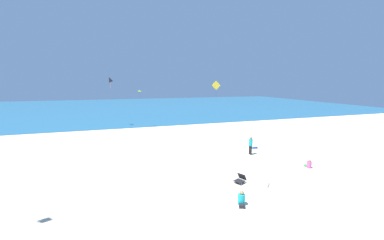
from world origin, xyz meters
TOP-DOWN VIEW (x-y plane):
  - ground_plane at (0.00, 10.00)m, footprint 120.00×120.00m
  - ocean_water at (0.00, 56.70)m, footprint 120.00×60.00m
  - beach_chair_far_right at (2.95, 6.07)m, footprint 0.88×0.82m
  - cooler_box at (8.18, 12.50)m, footprint 0.57×0.37m
  - person_0 at (6.75, 10.96)m, footprint 0.38×0.38m
  - person_1 at (9.19, 6.79)m, footprint 0.35×0.57m
  - person_3 at (1.62, 3.64)m, footprint 0.57×0.71m
  - kite_lime at (-1.32, 27.21)m, footprint 0.61×0.59m
  - kite_black at (-5.26, 28.92)m, footprint 0.95×0.81m
  - kite_yellow at (7.17, 19.65)m, footprint 1.13×0.17m

SIDE VIEW (x-z plane):
  - ground_plane at x=0.00m, z-range 0.00..0.00m
  - ocean_water at x=0.00m, z-range 0.00..0.05m
  - cooler_box at x=8.18m, z-range 0.00..0.25m
  - beach_chair_far_right at x=2.95m, z-range -0.04..0.54m
  - person_1 at x=9.19m, z-range -0.09..0.61m
  - person_3 at x=1.62m, z-range -0.10..0.69m
  - person_0 at x=6.75m, z-range 0.13..1.77m
  - kite_lime at x=-1.32m, z-range 4.59..5.83m
  - kite_yellow at x=7.17m, z-range 5.01..7.03m
  - kite_black at x=-5.26m, z-range 6.00..7.65m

